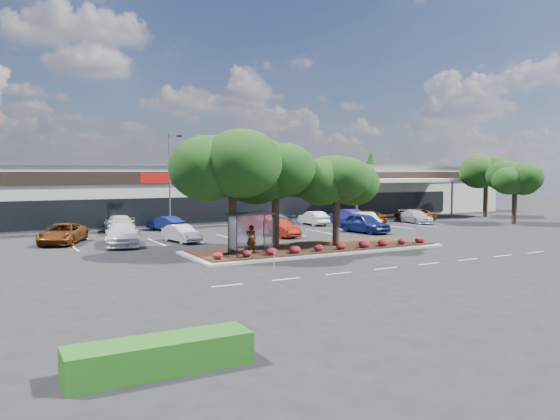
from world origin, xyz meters
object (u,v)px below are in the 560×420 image
light_pole (171,188)px  car_1 (122,234)px  survey_stake (274,257)px  car_0 (63,234)px

light_pole → car_1: 10.42m
light_pole → car_1: bearing=-128.2°
car_1 → survey_stake: bearing=-57.1°
light_pole → survey_stake: 21.80m
car_0 → survey_stake: bearing=-37.5°
car_0 → car_1: (3.70, -3.13, 0.08)m
light_pole → survey_stake: light_pole is taller
survey_stake → car_1: size_ratio=0.16×
survey_stake → light_pole: bearing=87.9°
survey_stake → car_0: car_0 is taller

